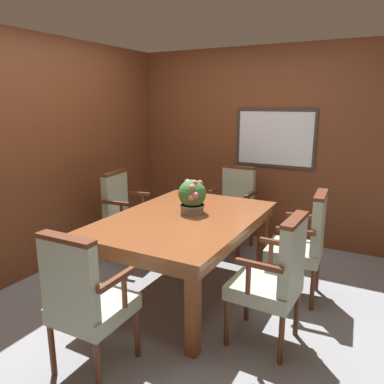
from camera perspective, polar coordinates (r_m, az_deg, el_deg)
name	(u,v)px	position (r m, az deg, el deg)	size (l,w,h in m)	color
ground_plane	(177,293)	(3.70, -2.25, -15.13)	(14.00, 14.00, 0.00)	gray
wall_back	(249,145)	(4.98, 8.71, 7.10)	(7.20, 0.08, 2.45)	brown
wall_left	(50,155)	(4.30, -20.86, 5.33)	(0.06, 7.20, 2.45)	brown
dining_table	(184,226)	(3.48, -1.17, -5.18)	(1.23, 1.79, 0.75)	brown
chair_right_near	(275,276)	(2.84, 12.49, -12.36)	(0.49, 0.52, 1.01)	#562B19
chair_left_far	(125,211)	(4.37, -10.23, -2.92)	(0.52, 0.53, 1.01)	#562B19
chair_head_near	(85,298)	(2.59, -16.04, -15.23)	(0.51, 0.48, 1.01)	#562B19
chair_right_far	(303,241)	(3.55, 16.58, -7.17)	(0.50, 0.52, 1.01)	#562B19
chair_head_far	(234,204)	(4.63, 6.41, -1.84)	(0.52, 0.50, 1.01)	#562B19
potted_plant	(192,196)	(3.52, 0.04, -0.63)	(0.26, 0.27, 0.32)	gray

